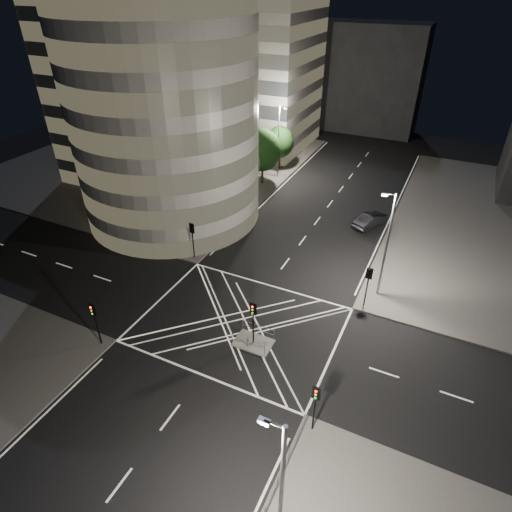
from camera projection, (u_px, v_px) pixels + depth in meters
The scene contains 24 objects.
ground at pixel (240, 324), 35.86m from camera, with size 120.00×120.00×0.00m, color black.
sidewalk_far_left at pixel (155, 162), 66.61m from camera, with size 42.00×42.00×0.15m, color #4D4A48.
central_island at pixel (253, 343), 33.97m from camera, with size 3.00×2.00×0.15m, color slate.
office_tower_curved at pixel (155, 95), 50.47m from camera, with size 30.00×29.00×27.20m.
office_block_rear at pixel (238, 73), 69.25m from camera, with size 24.00×16.00×22.00m, color gray.
building_far_end at pixel (369, 79), 75.95m from camera, with size 18.00×8.00×18.00m, color black.
tree_a at pixel (189, 211), 44.14m from camera, with size 3.88×3.88×6.23m.
tree_b at pixel (218, 181), 48.14m from camera, with size 5.19×5.19×7.92m.
tree_c at pixel (242, 165), 52.75m from camera, with size 4.49×4.49×7.34m.
tree_d at pixel (263, 150), 57.30m from camera, with size 4.94×4.94×7.52m.
tree_e at pixel (280, 142), 62.20m from camera, with size 4.03×4.03×6.30m.
traffic_signal_fl at pixel (192, 234), 42.55m from camera, with size 0.55×0.22×4.00m.
traffic_signal_nl at pixel (94, 317), 32.33m from camera, with size 0.55×0.22×4.00m.
traffic_signal_fr at pixel (368, 280), 36.19m from camera, with size 0.55×0.22×4.00m.
traffic_signal_nr at pixel (315, 401), 25.96m from camera, with size 0.55×0.22×4.00m.
traffic_signal_island at pixel (253, 316), 32.40m from camera, with size 0.55×0.22×4.00m.
street_lamp_left_near at pixel (212, 189), 45.24m from camera, with size 1.25×0.25×10.00m.
street_lamp_left_far at pixel (279, 140), 58.78m from camera, with size 1.25×0.25×10.00m.
street_lamp_right_far at pixel (386, 243), 36.16m from camera, with size 1.25×0.25×10.00m.
street_lamp_right_near at pixel (280, 490), 18.87m from camera, with size 1.25×0.25×10.00m.
railing_near_right at pixel (271, 497), 23.34m from camera, with size 0.06×11.70×1.10m, color slate.
railing_island_south at pixel (248, 344), 32.95m from camera, with size 2.80×0.06×1.10m, color slate.
railing_island_north at pixel (258, 330), 34.30m from camera, with size 2.80×0.06×1.10m, color slate.
sedan at pixel (371, 220), 49.41m from camera, with size 1.72×4.92×1.62m, color black.
Camera 1 is at (12.83, -23.52, 24.56)m, focal length 30.00 mm.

